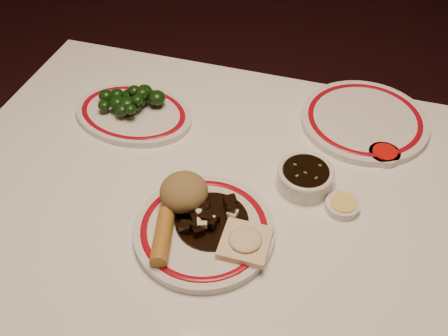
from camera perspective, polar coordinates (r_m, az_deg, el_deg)
dining_table at (r=1.00m, az=1.34°, el=-8.63°), size 1.20×0.90×0.75m
main_plate at (r=0.89m, az=-2.27°, el=-7.09°), size 0.30×0.30×0.02m
rice_mound at (r=0.90m, az=-4.60°, el=-2.75°), size 0.09×0.09×0.06m
spring_roll at (r=0.86m, az=-7.01°, el=-7.73°), size 0.06×0.11×0.03m
fried_wonton at (r=0.85m, az=2.45°, el=-8.36°), size 0.08×0.08×0.02m
stirfry_heap at (r=0.88m, az=-1.66°, el=-5.76°), size 0.13×0.13×0.03m
broccoli_plate at (r=1.13m, az=-10.30°, el=6.13°), size 0.29×0.26×0.02m
broccoli_pile at (r=1.13m, az=-10.58°, el=7.63°), size 0.15×0.11×0.05m
soy_bowl at (r=0.97m, az=9.23°, el=-1.13°), size 0.11×0.11×0.04m
sweet_sour_dish at (r=1.07m, az=17.81°, el=1.46°), size 0.06×0.06×0.02m
mustard_dish at (r=0.95m, az=13.37°, el=-4.16°), size 0.06×0.06×0.02m
far_plate at (r=1.14m, az=15.73°, el=5.31°), size 0.29×0.29×0.02m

